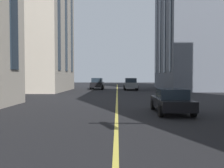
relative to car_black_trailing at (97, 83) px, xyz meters
The scene contains 6 objects.
lane_centre_line 17.62m from the car_black_trailing, 169.01° to the right, with size 80.00×0.16×0.01m.
car_black_trailing is the anchor object (origin of this frame).
car_black_far 24.84m from the car_black_trailing, 164.86° to the right, with size 3.90×1.89×1.40m.
car_grey_oncoming 5.80m from the car_black_trailing, 108.68° to the right, with size 4.70×2.14×1.88m.
building_right_near 19.39m from the car_black_trailing, 90.39° to the right, with size 14.59×12.85×19.78m.
building_left_far 13.35m from the car_black_trailing, 119.73° to the left, with size 11.67×8.14×20.90m.
Camera 1 is at (0.80, -0.04, 2.08)m, focal length 34.82 mm.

